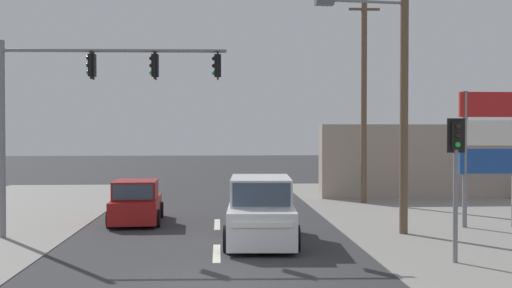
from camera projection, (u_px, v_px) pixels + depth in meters
ground_plane at (216, 281)px, 12.91m from camera, size 140.00×140.00×0.00m
lane_dash_mid at (217, 253)px, 15.90m from camera, size 0.20×2.40×0.01m
lane_dash_far at (217, 224)px, 20.89m from camera, size 0.20×2.40×0.01m
utility_pole_midground_right at (400, 62)px, 18.73m from camera, size 3.78×0.58×10.09m
utility_pole_background_right at (364, 89)px, 26.99m from camera, size 1.80×0.26×9.86m
traffic_signal_mast at (81, 95)px, 18.14m from camera, size 6.89×0.58×6.00m
pedestal_signal_right_kerb at (456, 165)px, 14.61m from camera, size 0.44×0.29×3.56m
shopping_plaza_sign at (490, 139)px, 20.09m from camera, size 2.10×0.16×4.60m
shopfront_wall_far at (441, 161)px, 29.52m from camera, size 12.00×1.00×3.60m
suv_crossing_left at (261, 212)px, 17.53m from camera, size 2.24×4.62×1.90m
hatchback_oncoming_near at (136, 203)px, 21.23m from camera, size 1.91×3.70×1.53m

